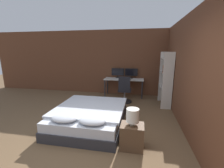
# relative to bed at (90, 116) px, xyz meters

# --- Properties ---
(ground_plane) EXTENTS (20.00, 20.00, 0.00)m
(ground_plane) POSITION_rel_bed_xyz_m (0.37, -1.29, -0.24)
(ground_plane) COLOR brown
(wall_back) EXTENTS (12.00, 0.06, 2.70)m
(wall_back) POSITION_rel_bed_xyz_m (0.37, 3.00, 1.11)
(wall_back) COLOR brown
(wall_back) RESTS_ON ground_plane
(wall_side_right) EXTENTS (0.06, 12.00, 2.70)m
(wall_side_right) POSITION_rel_bed_xyz_m (2.27, 0.21, 1.11)
(wall_side_right) COLOR brown
(wall_side_right) RESTS_ON ground_plane
(bed) EXTENTS (1.68, 1.92, 0.55)m
(bed) POSITION_rel_bed_xyz_m (0.00, 0.00, 0.00)
(bed) COLOR #2D2D33
(bed) RESTS_ON ground_plane
(nightstand) EXTENTS (0.44, 0.35, 0.49)m
(nightstand) POSITION_rel_bed_xyz_m (1.10, -0.72, 0.00)
(nightstand) COLOR brown
(nightstand) RESTS_ON ground_plane
(bedside_lamp) EXTENTS (0.24, 0.24, 0.32)m
(bedside_lamp) POSITION_rel_bed_xyz_m (1.10, -0.72, 0.44)
(bedside_lamp) COLOR gray
(bedside_lamp) RESTS_ON nightstand
(desk) EXTENTS (1.59, 0.57, 0.73)m
(desk) POSITION_rel_bed_xyz_m (0.56, 2.64, 0.40)
(desk) COLOR beige
(desk) RESTS_ON ground_plane
(monitor_left) EXTENTS (0.52, 0.16, 0.41)m
(monitor_left) POSITION_rel_bed_xyz_m (0.27, 2.83, 0.73)
(monitor_left) COLOR black
(monitor_left) RESTS_ON desk
(monitor_right) EXTENTS (0.52, 0.16, 0.41)m
(monitor_right) POSITION_rel_bed_xyz_m (0.84, 2.83, 0.73)
(monitor_right) COLOR black
(monitor_right) RESTS_ON desk
(keyboard) EXTENTS (0.38, 0.13, 0.02)m
(keyboard) POSITION_rel_bed_xyz_m (0.56, 2.46, 0.50)
(keyboard) COLOR black
(keyboard) RESTS_ON desk
(computer_mouse) EXTENTS (0.07, 0.05, 0.04)m
(computer_mouse) POSITION_rel_bed_xyz_m (0.84, 2.46, 0.51)
(computer_mouse) COLOR black
(computer_mouse) RESTS_ON desk
(office_chair) EXTENTS (0.52, 0.52, 0.98)m
(office_chair) POSITION_rel_bed_xyz_m (0.67, 1.88, 0.16)
(office_chair) COLOR black
(office_chair) RESTS_ON ground_plane
(bookshelf) EXTENTS (0.32, 0.88, 1.82)m
(bookshelf) POSITION_rel_bed_xyz_m (2.06, 1.81, 0.77)
(bookshelf) COLOR beige
(bookshelf) RESTS_ON ground_plane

